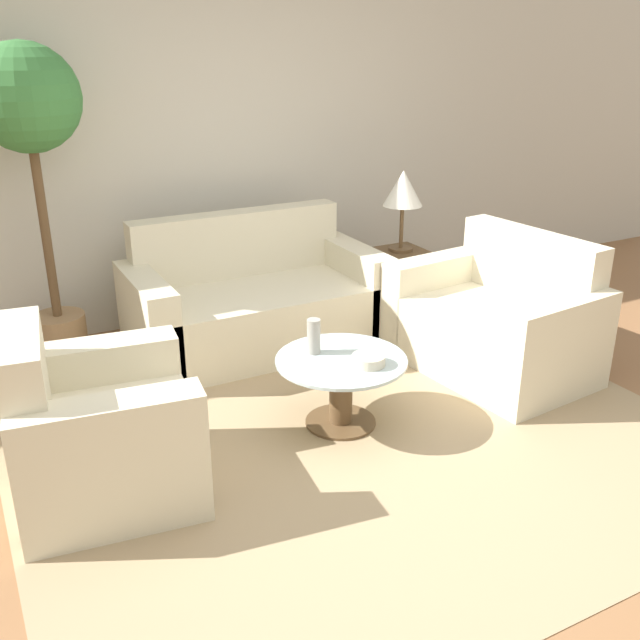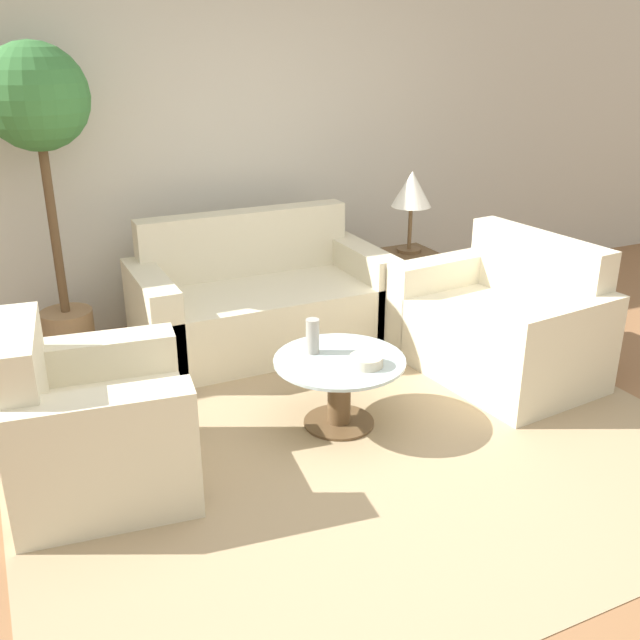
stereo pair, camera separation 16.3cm
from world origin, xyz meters
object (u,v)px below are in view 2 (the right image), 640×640
sofa_main (259,303)px  potted_plant (40,132)px  loveseat (503,327)px  bowl (366,361)px  coffee_table (339,382)px  table_lamp (412,192)px  armchair (90,432)px  vase (313,336)px

sofa_main → potted_plant: 1.79m
loveseat → bowl: loveseat is taller
coffee_table → table_lamp: size_ratio=1.21×
sofa_main → bowl: (0.07, -1.44, 0.14)m
table_lamp → potted_plant: 2.53m
loveseat → potted_plant: bearing=-125.1°
armchair → bowl: 1.45m
armchair → loveseat: (2.64, 0.20, -0.00)m
potted_plant → vase: bearing=-52.1°
armchair → loveseat: loveseat is taller
armchair → potted_plant: 2.04m
vase → bowl: size_ratio=1.11×
sofa_main → table_lamp: table_lamp is taller
bowl → table_lamp: bearing=50.6°
sofa_main → vase: sofa_main is taller
loveseat → sofa_main: bearing=-136.9°
vase → coffee_table: bearing=-54.9°
loveseat → vase: bearing=-93.7°
coffee_table → table_lamp: table_lamp is taller
armchair → coffee_table: 1.35m
armchair → bowl: size_ratio=5.24×
coffee_table → bowl: (0.09, -0.14, 0.17)m
armchair → potted_plant: bearing=3.7°
sofa_main → coffee_table: bearing=-91.0°
sofa_main → potted_plant: bearing=166.0°
loveseat → potted_plant: 3.16m
coffee_table → table_lamp: bearing=45.2°
sofa_main → bowl: 1.45m
loveseat → coffee_table: 1.31m
vase → bowl: 0.34m
sofa_main → vase: bearing=-95.9°
armchair → coffee_table: bearing=-82.2°
table_lamp → bowl: 1.84m
sofa_main → coffee_table: sofa_main is taller
armchair → potted_plant: size_ratio=0.47×
table_lamp → bowl: table_lamp is taller
sofa_main → coffee_table: size_ratio=2.39×
bowl → vase: bearing=124.1°
sofa_main → bowl: size_ratio=9.59×
sofa_main → table_lamp: size_ratio=2.89×
loveseat → bowl: bearing=-80.5°
armchair → table_lamp: size_ratio=1.58×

